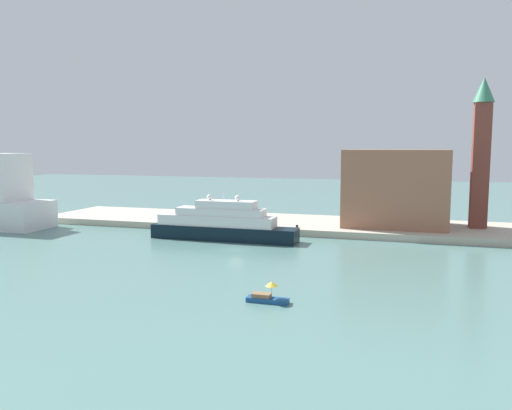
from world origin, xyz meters
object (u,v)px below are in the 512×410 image
harbor_building (395,188)px  bell_tower (481,147)px  mooring_bollard (297,227)px  person_figure (196,219)px  parked_car (174,218)px  large_yacht (222,224)px  small_motorboat (267,296)px

harbor_building → bell_tower: bell_tower is taller
mooring_bollard → person_figure: bearing=172.9°
bell_tower → mooring_bollard: bearing=-160.5°
bell_tower → harbor_building: bearing=-173.0°
bell_tower → parked_car: bell_tower is taller
large_yacht → bell_tower: size_ratio=0.96×
large_yacht → mooring_bollard: bearing=33.8°
large_yacht → mooring_bollard: (13.00, 8.70, -1.24)m
bell_tower → mooring_bollard: (-35.10, -12.42, -16.07)m
bell_tower → large_yacht: bearing=-156.3°
small_motorboat → person_figure: size_ratio=3.17×
harbor_building → bell_tower: bearing=7.0°
person_figure → bell_tower: bearing=9.2°
large_yacht → person_figure: size_ratio=18.75×
bell_tower → parked_car: 66.84m
large_yacht → parked_car: 20.37m
large_yacht → mooring_bollard: size_ratio=35.95×
person_figure → large_yacht: bearing=-47.6°
person_figure → mooring_bollard: (23.65, -2.95, -0.31)m
large_yacht → small_motorboat: (19.49, -35.87, -2.33)m
large_yacht → harbor_building: harbor_building is taller
parked_car → mooring_bollard: bearing=-7.0°
harbor_building → mooring_bollard: size_ratio=25.99×
harbor_building → parked_car: size_ratio=5.37×
small_motorboat → bell_tower: 66.04m
large_yacht → small_motorboat: 40.89m
large_yacht → small_motorboat: large_yacht is taller
large_yacht → bell_tower: 54.59m
small_motorboat → harbor_building: (12.20, 54.98, 8.66)m
person_figure → small_motorboat: bearing=-57.6°
small_motorboat → parked_car: size_ratio=1.26×
small_motorboat → bell_tower: size_ratio=0.16×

